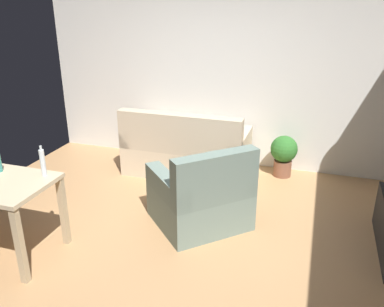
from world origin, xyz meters
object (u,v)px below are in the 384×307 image
(couch, at_px, (186,152))
(bottle_clear, at_px, (43,162))
(armchair, at_px, (202,198))
(potted_plant, at_px, (284,153))

(couch, bearing_deg, bottle_clear, 71.45)
(armchair, xyz_separation_m, bottle_clear, (-1.28, -0.82, 0.57))
(couch, xyz_separation_m, armchair, (0.59, -1.23, 0.01))
(potted_plant, relative_size, armchair, 0.46)
(couch, height_order, armchair, same)
(potted_plant, relative_size, bottle_clear, 1.94)
(potted_plant, height_order, bottle_clear, bottle_clear)
(potted_plant, xyz_separation_m, bottle_clear, (-1.98, -2.37, 0.56))
(couch, relative_size, bottle_clear, 5.61)
(bottle_clear, bearing_deg, potted_plant, 50.13)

